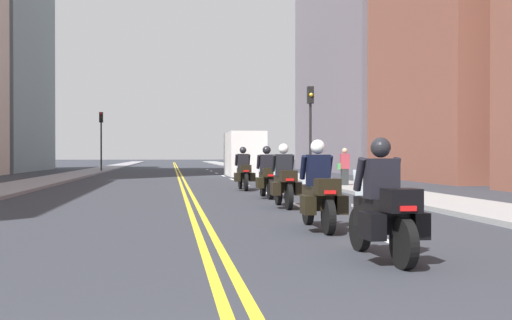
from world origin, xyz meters
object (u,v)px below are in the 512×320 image
at_px(motorcycle_0, 384,210).
at_px(traffic_light_far, 101,131).
at_px(motorcycle_4, 243,172).
at_px(pedestrian_0, 345,167).
at_px(traffic_light_near, 310,116).
at_px(parked_truck, 243,156).
at_px(motorcycle_3, 267,177).
at_px(motorcycle_2, 284,181).
at_px(motorcycle_1, 319,194).

distance_m(motorcycle_0, traffic_light_far, 42.98).
relative_size(motorcycle_4, pedestrian_0, 1.38).
bearing_deg(traffic_light_far, motorcycle_4, -72.85).
xyz_separation_m(traffic_light_near, parked_truck, (-1.80, 11.82, -1.88)).
height_order(motorcycle_4, parked_truck, parked_truck).
distance_m(motorcycle_3, traffic_light_near, 10.50).
distance_m(pedestrian_0, parked_truck, 16.19).
bearing_deg(traffic_light_near, motorcycle_2, -105.49).
distance_m(motorcycle_4, pedestrian_0, 4.35).
distance_m(motorcycle_2, pedestrian_0, 9.84).
bearing_deg(traffic_light_near, pedestrian_0, -83.76).
relative_size(traffic_light_near, pedestrian_0, 2.81).
distance_m(traffic_light_far, pedestrian_0, 28.12).
bearing_deg(traffic_light_far, traffic_light_near, -60.53).
xyz_separation_m(motorcycle_3, motorcycle_4, (-0.24, 4.37, 0.03)).
distance_m(motorcycle_0, motorcycle_1, 3.27).
bearing_deg(motorcycle_0, pedestrian_0, 72.45).
xyz_separation_m(pedestrian_0, parked_truck, (-2.26, 16.03, 0.44)).
distance_m(motorcycle_0, traffic_light_near, 21.67).
relative_size(motorcycle_0, motorcycle_1, 0.94).
distance_m(traffic_light_near, parked_truck, 12.10).
height_order(traffic_light_near, pedestrian_0, traffic_light_near).
bearing_deg(motorcycle_2, pedestrian_0, 65.14).
xyz_separation_m(motorcycle_2, motorcycle_3, (0.11, 3.58, -0.02)).
bearing_deg(motorcycle_2, traffic_light_near, 74.30).
bearing_deg(motorcycle_3, traffic_light_near, 69.28).
height_order(motorcycle_1, motorcycle_3, motorcycle_3).
xyz_separation_m(motorcycle_4, traffic_light_far, (-8.08, 26.16, 2.56)).
distance_m(motorcycle_0, parked_truck, 33.07).
relative_size(motorcycle_1, motorcycle_3, 1.04).
bearing_deg(motorcycle_4, motorcycle_3, -88.10).
xyz_separation_m(motorcycle_3, parked_truck, (1.73, 21.39, 0.62)).
distance_m(motorcycle_3, traffic_light_far, 31.75).
xyz_separation_m(motorcycle_0, parked_truck, (2.03, 33.00, 0.63)).
bearing_deg(traffic_light_far, motorcycle_2, -76.48).
distance_m(motorcycle_1, pedestrian_0, 14.38).
bearing_deg(motorcycle_1, motorcycle_2, 87.11).
relative_size(traffic_light_near, traffic_light_far, 0.98).
bearing_deg(motorcycle_0, parked_truck, 83.12).
bearing_deg(traffic_light_far, motorcycle_1, -78.43).
height_order(motorcycle_2, traffic_light_far, traffic_light_far).
xyz_separation_m(motorcycle_1, pedestrian_0, (4.34, 13.71, 0.18)).
xyz_separation_m(motorcycle_1, traffic_light_far, (-7.96, 38.88, 2.58)).
bearing_deg(motorcycle_3, motorcycle_1, -92.87).
relative_size(motorcycle_3, parked_truck, 0.32).
relative_size(motorcycle_0, motorcycle_4, 0.92).
bearing_deg(pedestrian_0, motorcycle_1, 73.42).
xyz_separation_m(traffic_light_near, traffic_light_far, (-11.85, 20.96, 0.08)).
relative_size(motorcycle_0, motorcycle_2, 0.96).
relative_size(motorcycle_4, traffic_light_far, 0.48).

